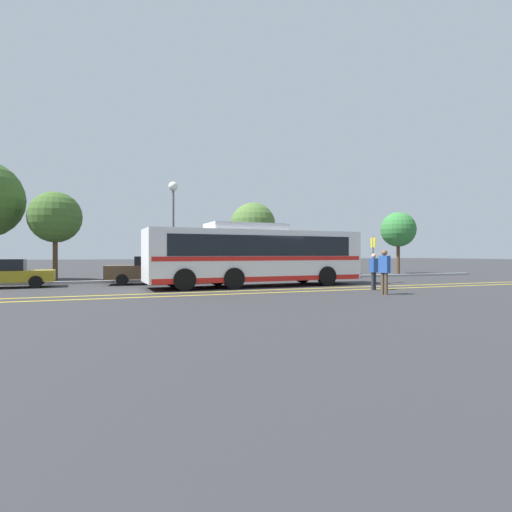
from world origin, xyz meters
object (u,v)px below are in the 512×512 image
Objects in this scene: parked_car_1 at (152,270)px; tree_0 at (398,230)px; pedestrian_0 at (374,269)px; bus_stop_sign at (373,254)px; street_lamp at (173,204)px; tree_2 at (55,217)px; tree_3 at (253,225)px; pedestrian_1 at (384,269)px; parked_car_0 at (6,273)px; transit_bus at (256,255)px.

tree_0 is at bearing -72.46° from parked_car_1.
parked_car_1 is 2.97× the size of pedestrian_0.
tree_0 is at bearing -159.03° from pedestrian_0.
pedestrian_0 is at bearing -123.18° from parked_car_1.
pedestrian_0 is 0.32× the size of tree_0.
tree_0 is (8.50, 8.21, 2.00)m from bus_stop_sign.
street_lamp is (1.55, 2.83, 4.01)m from parked_car_1.
bus_stop_sign is at bearing -135.99° from tree_0.
pedestrian_0 reaches higher than parked_car_1.
tree_2 is 12.58m from tree_3.
pedestrian_0 is 2.11m from pedestrian_1.
street_lamp is at bearing -78.26° from pedestrian_0.
street_lamp is 1.17× the size of tree_3.
tree_3 is at bearing -178.09° from tree_0.
tree_0 is (20.21, 4.67, 2.88)m from parked_car_1.
tree_3 is (14.16, 4.42, 2.95)m from parked_car_0.
tree_0 is 0.95× the size of tree_2.
pedestrian_1 is at bearing -131.19° from tree_0.
pedestrian_0 is at bearing -38.19° from tree_2.
parked_car_1 is 5.14m from street_lamp.
parked_car_0 is 0.79× the size of tree_2.
pedestrian_1 is at bearing -44.42° from tree_2.
transit_bus is 6.89× the size of pedestrian_0.
street_lamp is at bearing -166.32° from tree_3.
tree_2 is (-6.80, 1.42, -0.94)m from street_lamp.
tree_2 is at bearing 179.93° from tree_3.
parked_car_0 is 0.81× the size of tree_3.
street_lamp reaches higher than tree_2.
parked_car_0 is (-11.64, 3.14, -0.91)m from transit_bus.
bus_stop_sign is 0.50× the size of tree_3.
street_lamp is (-10.17, 6.37, 3.13)m from bus_stop_sign.
parked_car_1 is at bearing -63.49° from pedestrian_0.
tree_0 is (11.95, 13.66, 2.61)m from pedestrian_1.
bus_stop_sign is (2.56, 3.54, 0.71)m from pedestrian_0.
tree_3 reaches higher than pedestrian_1.
pedestrian_1 reaches higher than pedestrian_0.
tree_3 is at bearing 169.31° from pedestrian_1.
tree_3 is at bearing -0.07° from tree_2.
bus_stop_sign is 0.43× the size of street_lamp.
pedestrian_0 is at bearing -52.50° from street_lamp.
tree_0 is 25.47m from tree_2.
tree_0 is at bearing 95.49° from parked_car_0.
tree_0 is 12.90m from tree_3.
pedestrian_0 is 0.31× the size of tree_2.
tree_3 is (-1.83, 11.32, 2.71)m from pedestrian_0.
bus_stop_sign is 11.98m from tree_0.
street_lamp is at bearing -174.38° from tree_0.
tree_2 reaches higher than tree_3.
parked_car_1 is 12.21m from pedestrian_1.
tree_2 is at bearing -130.09° from transit_bus.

